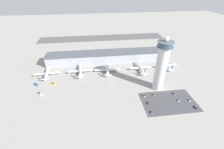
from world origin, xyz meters
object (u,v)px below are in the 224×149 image
(airplane_gate_delta, at_px, (141,68))
(service_truck_baggage, at_px, (53,84))
(control_tower, at_px, (161,65))
(car_grey_coupe, at_px, (174,94))
(service_truck_catering, at_px, (40,94))
(car_silver_sedan, at_px, (195,107))
(car_black_suv, at_px, (178,100))
(car_maroon_suv, at_px, (148,103))
(service_truck_fuel, at_px, (36,85))
(car_blue_compact, at_px, (144,96))
(airplane_gate_bravo, at_px, (80,71))
(airplane_gate_charlie, at_px, (108,70))
(airplane_gate_alpha, at_px, (47,73))
(car_yellow_taxi, at_px, (151,112))
(car_white_wagon, at_px, (189,100))
(car_navy_sedan, at_px, (154,95))
(airplane_gate_echo, at_px, (167,65))

(airplane_gate_delta, height_order, service_truck_baggage, airplane_gate_delta)
(control_tower, xyz_separation_m, car_grey_coupe, (16.13, -15.03, -34.33))
(service_truck_catering, relative_size, car_silver_sedan, 1.59)
(car_black_suv, distance_m, car_maroon_suv, 37.45)
(service_truck_fuel, distance_m, car_silver_sedan, 202.65)
(car_blue_compact, bearing_deg, service_truck_baggage, 161.62)
(car_blue_compact, bearing_deg, airplane_gate_delta, 77.69)
(airplane_gate_bravo, relative_size, airplane_gate_charlie, 0.96)
(car_maroon_suv, relative_size, car_blue_compact, 0.89)
(airplane_gate_alpha, distance_m, car_blue_compact, 144.49)
(service_truck_baggage, distance_m, car_yellow_taxi, 134.60)
(car_black_suv, bearing_deg, service_truck_fuel, 163.29)
(airplane_gate_bravo, bearing_deg, control_tower, -25.60)
(airplane_gate_bravo, bearing_deg, car_silver_sedan, -34.38)
(service_truck_fuel, xyz_separation_m, car_silver_sedan, (191.19, -67.19, -0.24))
(control_tower, height_order, service_truck_baggage, control_tower)
(airplane_gate_bravo, bearing_deg, car_white_wagon, -30.48)
(airplane_gate_charlie, bearing_deg, car_yellow_taxi, -66.48)
(car_navy_sedan, bearing_deg, airplane_gate_alpha, 156.17)
(service_truck_fuel, relative_size, service_truck_baggage, 0.95)
(control_tower, bearing_deg, car_blue_compact, -146.72)
(control_tower, relative_size, car_yellow_taxi, 14.92)
(airplane_gate_delta, bearing_deg, car_maroon_suv, -99.68)
(airplane_gate_delta, distance_m, car_black_suv, 78.56)
(service_truck_fuel, xyz_separation_m, car_blue_compact, (139.81, -40.79, -0.26))
(car_grey_coupe, height_order, car_maroon_suv, car_maroon_suv)
(car_navy_sedan, bearing_deg, car_black_suv, -26.43)
(car_navy_sedan, height_order, car_blue_compact, car_navy_sedan)
(service_truck_fuel, bearing_deg, car_grey_coupe, -13.01)
(service_truck_catering, bearing_deg, airplane_gate_charlie, 25.47)
(airplane_gate_bravo, relative_size, service_truck_catering, 5.34)
(airplane_gate_delta, relative_size, car_grey_coupe, 8.79)
(airplane_gate_echo, xyz_separation_m, service_truck_fuel, (-197.76, -23.62, -3.27))
(airplane_gate_delta, distance_m, car_silver_sedan, 96.09)
(service_truck_baggage, distance_m, car_grey_coupe, 160.71)
(service_truck_catering, distance_m, car_navy_sedan, 142.79)
(airplane_gate_alpha, relative_size, car_yellow_taxi, 8.16)
(airplane_gate_delta, relative_size, service_truck_fuel, 5.60)
(airplane_gate_echo, xyz_separation_m, service_truck_catering, (-186.97, -44.92, -3.08))
(car_silver_sedan, bearing_deg, airplane_gate_delta, 113.23)
(car_white_wagon, bearing_deg, airplane_gate_echo, 85.25)
(car_navy_sedan, xyz_separation_m, car_grey_coupe, (25.97, -0.54, -0.05))
(car_black_suv, xyz_separation_m, car_yellow_taxi, (-38.30, -14.40, 0.05))
(airplane_gate_bravo, distance_m, car_black_suv, 141.60)
(airplane_gate_echo, distance_m, car_navy_sedan, 78.82)
(airplane_gate_echo, distance_m, car_silver_sedan, 91.11)
(service_truck_fuel, height_order, car_silver_sedan, service_truck_fuel)
(airplane_gate_echo, height_order, service_truck_fuel, airplane_gate_echo)
(airplane_gate_delta, bearing_deg, car_silver_sedan, -66.77)
(airplane_gate_alpha, height_order, airplane_gate_charlie, airplane_gate_charlie)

